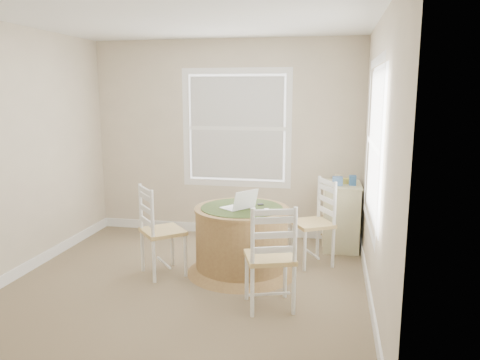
% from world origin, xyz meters
% --- Properties ---
extents(room, '(3.64, 3.64, 2.64)m').
position_xyz_m(room, '(0.17, 0.16, 1.30)').
color(room, '#847253').
rests_on(room, ground).
extents(round_table, '(1.18, 1.18, 0.72)m').
position_xyz_m(round_table, '(0.48, 0.45, 0.39)').
color(round_table, olive).
rests_on(round_table, ground).
extents(chair_left, '(0.58, 0.58, 0.95)m').
position_xyz_m(chair_left, '(-0.33, 0.23, 0.47)').
color(chair_left, white).
rests_on(chair_left, ground).
extents(chair_near, '(0.52, 0.51, 0.95)m').
position_xyz_m(chair_near, '(0.89, -0.33, 0.47)').
color(chair_near, white).
rests_on(chair_near, ground).
extents(chair_right, '(0.55, 0.56, 0.95)m').
position_xyz_m(chair_right, '(1.21, 0.84, 0.47)').
color(chair_right, white).
rests_on(chair_right, ground).
extents(laptop, '(0.41, 0.41, 0.22)m').
position_xyz_m(laptop, '(0.46, 0.41, 0.75)').
color(laptop, white).
rests_on(laptop, round_table).
extents(mouse, '(0.08, 0.10, 0.03)m').
position_xyz_m(mouse, '(0.61, 0.39, 0.72)').
color(mouse, white).
rests_on(mouse, round_table).
extents(phone, '(0.07, 0.10, 0.02)m').
position_xyz_m(phone, '(0.76, 0.40, 0.72)').
color(phone, '#B7BABF').
rests_on(phone, round_table).
extents(keys, '(0.07, 0.07, 0.02)m').
position_xyz_m(keys, '(0.66, 0.58, 0.72)').
color(keys, black).
rests_on(keys, round_table).
extents(corner_chest, '(0.48, 0.63, 0.82)m').
position_xyz_m(corner_chest, '(1.53, 1.47, 0.41)').
color(corner_chest, beige).
rests_on(corner_chest, ground).
extents(tissue_box, '(0.12, 0.12, 0.10)m').
position_xyz_m(tissue_box, '(1.47, 1.36, 0.87)').
color(tissue_box, '#507AB7').
rests_on(tissue_box, corner_chest).
extents(box_yellow, '(0.15, 0.10, 0.06)m').
position_xyz_m(box_yellow, '(1.62, 1.51, 0.85)').
color(box_yellow, gold).
rests_on(box_yellow, corner_chest).
extents(box_blue, '(0.08, 0.08, 0.12)m').
position_xyz_m(box_blue, '(1.66, 1.39, 0.88)').
color(box_blue, '#2D5689').
rests_on(box_blue, corner_chest).
extents(cup_cream, '(0.07, 0.07, 0.09)m').
position_xyz_m(cup_cream, '(1.47, 1.63, 0.86)').
color(cup_cream, beige).
rests_on(cup_cream, corner_chest).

